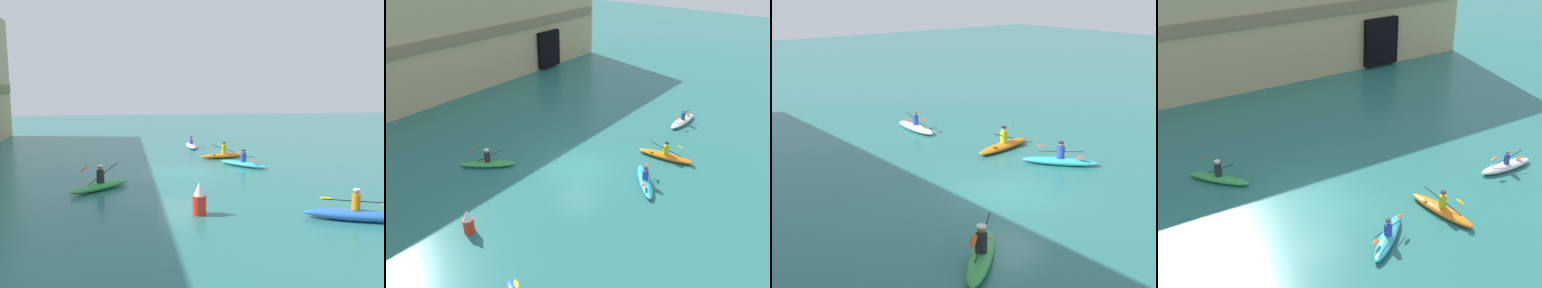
% 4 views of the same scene
% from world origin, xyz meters
% --- Properties ---
extents(ground_plane, '(120.00, 120.00, 0.00)m').
position_xyz_m(ground_plane, '(0.00, 0.00, 0.00)').
color(ground_plane, '#28706B').
extents(cliff_bluff, '(43.91, 8.06, 12.00)m').
position_xyz_m(cliff_bluff, '(-0.20, 18.92, 5.98)').
color(cliff_bluff, tan).
rests_on(cliff_bluff, ground).
extents(kayak_green, '(2.65, 2.96, 1.25)m').
position_xyz_m(kayak_green, '(-3.31, 4.34, 0.25)').
color(kayak_green, green).
rests_on(kayak_green, ground).
extents(kayak_orange, '(1.20, 3.59, 1.14)m').
position_xyz_m(kayak_orange, '(4.27, -3.66, 0.22)').
color(kayak_orange, orange).
rests_on(kayak_orange, ground).
extents(kayak_white, '(3.26, 0.91, 1.03)m').
position_xyz_m(kayak_white, '(9.80, -2.28, 0.20)').
color(kayak_white, white).
rests_on(kayak_white, ground).
extents(kayak_cyan, '(3.04, 2.64, 1.06)m').
position_xyz_m(kayak_cyan, '(1.00, -4.04, 0.22)').
color(kayak_cyan, '#33B2C6').
rests_on(kayak_cyan, ground).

